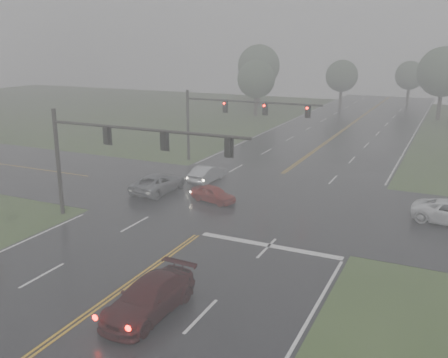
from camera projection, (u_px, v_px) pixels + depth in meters
The scene contains 14 objects.
main_road at pixel (237, 207), 35.36m from camera, with size 18.00×160.00×0.02m, color black.
cross_street at pixel (248, 199), 37.10m from camera, with size 120.00×14.00×0.02m, color black.
stop_bar at pixel (269, 246), 28.63m from camera, with size 8.50×0.50×0.01m, color silver.
sedan_maroon at pixel (150, 313), 21.55m from camera, with size 2.11×5.19×1.51m, color black.
sedan_red at pixel (213, 202), 36.43m from camera, with size 1.42×3.52×1.20m, color maroon.
sedan_silver at pixel (208, 182), 41.69m from camera, with size 1.45×4.16×1.37m, color #9FA2A7.
car_grey at pixel (159, 192), 38.82m from camera, with size 2.41×5.22×1.45m, color slate.
signal_gantry_near at pixel (110, 146), 30.90m from camera, with size 13.94×0.31×7.15m.
signal_gantry_far at pixel (227, 113), 46.37m from camera, with size 13.30×0.35×6.85m.
tree_nw_a at pixel (256, 79), 76.80m from camera, with size 5.84×5.84×8.58m.
tree_ne_a at pixel (443, 72), 72.28m from camera, with size 7.24×7.24×10.64m.
tree_n_mid at pixel (342, 76), 87.42m from camera, with size 5.58×5.58×8.20m.
tree_nw_b at pixel (259, 66), 87.09m from camera, with size 7.36×7.36×10.80m.
tree_n_far at pixel (410, 75), 92.49m from camera, with size 5.33×5.33×7.82m.
Camera 1 is at (13.47, -10.72, 11.38)m, focal length 40.00 mm.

